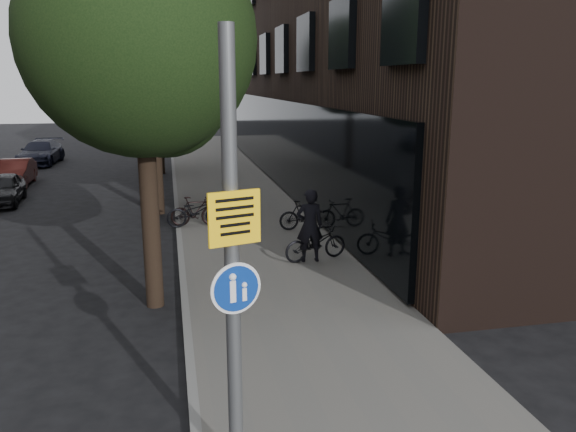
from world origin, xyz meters
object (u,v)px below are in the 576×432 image
object	(u,v)px
signpost	(232,264)
pedestrian	(310,225)
parked_car_near	(2,189)
parked_bike_facade_near	(316,243)

from	to	relation	value
signpost	pedestrian	bearing A→B (deg)	53.63
signpost	parked_car_near	world-z (taller)	signpost
pedestrian	parked_car_near	world-z (taller)	pedestrian
signpost	parked_car_near	bearing A→B (deg)	96.04
parked_car_near	pedestrian	bearing A→B (deg)	-49.13
signpost	pedestrian	xyz separation A→B (m)	(2.73, 7.38, -1.59)
signpost	parked_bike_facade_near	size ratio (longest dim) A/B	2.91
signpost	pedestrian	distance (m)	8.03
parked_car_near	signpost	bearing A→B (deg)	-72.22
parked_bike_facade_near	parked_car_near	bearing A→B (deg)	31.59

